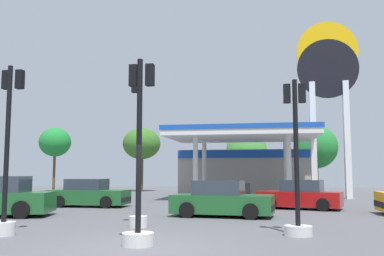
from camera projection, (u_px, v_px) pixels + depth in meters
name	position (u px, v px, depth m)	size (l,w,h in m)	color
ground_plane	(139.00, 247.00, 10.38)	(90.00, 90.00, 0.00)	#56565B
gas_station	(247.00, 166.00, 34.48)	(10.73, 12.91, 4.76)	#ADA89E
station_pole_sign	(328.00, 84.00, 30.66)	(4.29, 0.56, 12.67)	white
car_0	(222.00, 200.00, 17.66)	(4.28, 2.21, 1.48)	black
car_1	(89.00, 194.00, 22.80)	(4.11, 1.89, 1.47)	black
car_2	(300.00, 196.00, 21.35)	(4.32, 2.68, 1.44)	black
traffic_signal_0	(297.00, 182.00, 12.46)	(0.80, 0.80, 4.54)	silver
traffic_signal_1	(138.00, 177.00, 14.32)	(0.64, 0.67, 5.21)	silver
traffic_signal_2	(139.00, 184.00, 10.76)	(0.80, 0.80, 4.70)	silver
traffic_signal_3	(7.00, 173.00, 12.51)	(0.66, 0.69, 4.97)	silver
tree_0	(55.00, 142.00, 40.95)	(2.99, 2.99, 6.07)	brown
tree_1	(142.00, 144.00, 41.85)	(3.67, 3.67, 6.14)	brown
tree_2	(246.00, 149.00, 37.96)	(3.54, 3.54, 5.54)	brown
tree_3	(316.00, 147.00, 36.28)	(3.67, 3.67, 5.78)	brown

